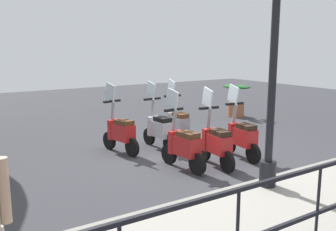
# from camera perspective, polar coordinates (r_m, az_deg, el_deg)

# --- Properties ---
(ground_plane) EXTENTS (28.00, 28.00, 0.00)m
(ground_plane) POSITION_cam_1_polar(r_m,az_deg,el_deg) (8.19, 3.72, -6.06)
(ground_plane) COLOR #38383D
(promenade_walkway) EXTENTS (2.20, 20.00, 0.15)m
(promenade_walkway) POSITION_cam_1_polar(r_m,az_deg,el_deg) (6.09, 22.13, -12.11)
(promenade_walkway) COLOR #A39E93
(promenade_walkway) RESTS_ON ground_plane
(lamp_post_near) EXTENTS (0.26, 0.90, 4.22)m
(lamp_post_near) POSITION_cam_1_polar(r_m,az_deg,el_deg) (5.88, 15.71, 7.00)
(lamp_post_near) COLOR black
(lamp_post_near) RESTS_ON promenade_walkway
(potted_palm) EXTENTS (1.06, 0.66, 1.05)m
(potted_palm) POSITION_cam_1_polar(r_m,az_deg,el_deg) (12.77, 10.30, 1.86)
(potted_palm) COLOR #9E5B3D
(potted_palm) RESTS_ON ground_plane
(scooter_near_0) EXTENTS (1.23, 0.44, 1.54)m
(scooter_near_0) POSITION_cam_1_polar(r_m,az_deg,el_deg) (8.00, 11.13, -3.07)
(scooter_near_0) COLOR black
(scooter_near_0) RESTS_ON ground_plane
(scooter_near_1) EXTENTS (1.23, 0.44, 1.54)m
(scooter_near_1) POSITION_cam_1_polar(r_m,az_deg,el_deg) (7.38, 7.29, -4.11)
(scooter_near_1) COLOR black
(scooter_near_1) RESTS_ON ground_plane
(scooter_near_2) EXTENTS (1.23, 0.44, 1.54)m
(scooter_near_2) POSITION_cam_1_polar(r_m,az_deg,el_deg) (7.16, 2.30, -4.50)
(scooter_near_2) COLOR black
(scooter_near_2) RESTS_ON ground_plane
(scooter_far_0) EXTENTS (1.23, 0.44, 1.54)m
(scooter_far_0) POSITION_cam_1_polar(r_m,az_deg,el_deg) (9.10, 1.47, -1.22)
(scooter_far_0) COLOR black
(scooter_far_0) RESTS_ON ground_plane
(scooter_far_1) EXTENTS (1.23, 0.44, 1.54)m
(scooter_far_1) POSITION_cam_1_polar(r_m,az_deg,el_deg) (8.59, -1.37, -1.93)
(scooter_far_1) COLOR black
(scooter_far_1) RESTS_ON ground_plane
(scooter_far_2) EXTENTS (1.22, 0.49, 1.54)m
(scooter_far_2) POSITION_cam_1_polar(r_m,az_deg,el_deg) (8.32, -7.28, -2.43)
(scooter_far_2) COLOR black
(scooter_far_2) RESTS_ON ground_plane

